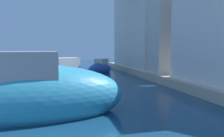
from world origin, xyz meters
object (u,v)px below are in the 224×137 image
object	(u,v)px
moored_boat_6	(36,70)
waterfront_building_far	(156,20)
moored_boat_9	(100,69)
quayside_tree	(185,28)
moored_boat_2	(63,77)
waterfront_building_annex	(167,24)
moored_boat_4	(30,95)

from	to	relation	value
moored_boat_6	waterfront_building_far	world-z (taller)	waterfront_building_far
moored_boat_9	waterfront_building_far	xyz separation A→B (m)	(5.33, 0.14, 4.42)
waterfront_building_far	quayside_tree	bearing A→B (deg)	-84.27
moored_boat_2	quayside_tree	world-z (taller)	quayside_tree
moored_boat_6	waterfront_building_annex	distance (m)	11.38
moored_boat_4	waterfront_building_annex	xyz separation A→B (m)	(9.93, 10.01, 3.44)
moored_boat_4	moored_boat_9	world-z (taller)	moored_boat_4
waterfront_building_far	quayside_tree	distance (m)	4.33
moored_boat_9	quayside_tree	world-z (taller)	quayside_tree
moored_boat_9	quayside_tree	distance (m)	7.75
moored_boat_4	quayside_tree	distance (m)	13.43
moored_boat_9	waterfront_building_annex	bearing A→B (deg)	106.54
moored_boat_4	moored_boat_9	size ratio (longest dim) A/B	1.70
waterfront_building_far	waterfront_building_annex	bearing A→B (deg)	-90.00
quayside_tree	waterfront_building_far	bearing A→B (deg)	95.73
waterfront_building_far	quayside_tree	world-z (taller)	waterfront_building_far
moored_boat_2	moored_boat_6	bearing A→B (deg)	-96.68
moored_boat_6	moored_boat_9	bearing A→B (deg)	-64.54
quayside_tree	waterfront_building_annex	bearing A→B (deg)	101.95
moored_boat_6	waterfront_building_annex	world-z (taller)	waterfront_building_annex
waterfront_building_annex	waterfront_building_far	size ratio (longest dim) A/B	0.97
moored_boat_2	quayside_tree	size ratio (longest dim) A/B	0.85
moored_boat_9	moored_boat_6	bearing A→B (deg)	-47.27
moored_boat_4	waterfront_building_annex	bearing A→B (deg)	41.32
moored_boat_4	waterfront_building_far	xyz separation A→B (m)	(9.93, 12.20, 4.08)
moored_boat_6	moored_boat_9	size ratio (longest dim) A/B	1.28
waterfront_building_far	moored_boat_4	bearing A→B (deg)	-129.17
moored_boat_6	quayside_tree	size ratio (longest dim) A/B	0.99
waterfront_building_annex	waterfront_building_far	xyz separation A→B (m)	(0.00, 2.19, 0.64)
moored_boat_6	moored_boat_9	world-z (taller)	moored_boat_9
moored_boat_9	quayside_tree	xyz separation A→B (m)	(5.74, -4.02, 3.29)
moored_boat_4	waterfront_building_far	size ratio (longest dim) A/B	0.68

